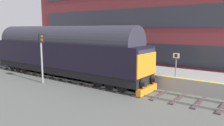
{
  "coord_description": "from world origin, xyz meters",
  "views": [
    {
      "loc": [
        -13.39,
        -11.02,
        4.45
      ],
      "look_at": [
        0.2,
        -1.01,
        1.83
      ],
      "focal_mm": 35.61,
      "sensor_mm": 36.0,
      "label": 1
    }
  ],
  "objects_px": {
    "signal_post_near": "(42,52)",
    "diesel_locomotive": "(62,51)",
    "platform_number_sign": "(176,61)",
    "waiting_passenger": "(77,53)"
  },
  "relations": [
    {
      "from": "waiting_passenger",
      "to": "diesel_locomotive",
      "type": "bearing_deg",
      "value": 86.13
    },
    {
      "from": "diesel_locomotive",
      "to": "platform_number_sign",
      "type": "relative_size",
      "value": 10.24
    },
    {
      "from": "signal_post_near",
      "to": "waiting_passenger",
      "type": "distance_m",
      "value": 5.29
    },
    {
      "from": "diesel_locomotive",
      "to": "waiting_passenger",
      "type": "relative_size",
      "value": 10.76
    },
    {
      "from": "signal_post_near",
      "to": "waiting_passenger",
      "type": "height_order",
      "value": "signal_post_near"
    },
    {
      "from": "diesel_locomotive",
      "to": "signal_post_near",
      "type": "height_order",
      "value": "diesel_locomotive"
    },
    {
      "from": "diesel_locomotive",
      "to": "platform_number_sign",
      "type": "height_order",
      "value": "diesel_locomotive"
    },
    {
      "from": "signal_post_near",
      "to": "diesel_locomotive",
      "type": "bearing_deg",
      "value": 7.86
    },
    {
      "from": "platform_number_sign",
      "to": "signal_post_near",
      "type": "bearing_deg",
      "value": 113.78
    },
    {
      "from": "waiting_passenger",
      "to": "platform_number_sign",
      "type": "bearing_deg",
      "value": 154.05
    }
  ]
}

